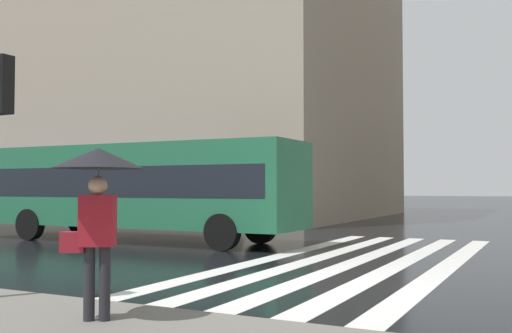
# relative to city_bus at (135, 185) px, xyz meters

# --- Properties ---
(ground_plane) EXTENTS (220.00, 220.00, 0.00)m
(ground_plane) POSITION_rel_city_bus_xyz_m (-5.50, -8.17, -1.76)
(ground_plane) COLOR black
(zebra_crossing) EXTENTS (13.00, 4.50, 0.01)m
(zebra_crossing) POSITION_rel_city_bus_xyz_m (-1.50, -7.72, -1.76)
(zebra_crossing) COLOR silver
(zebra_crossing) RESTS_ON ground_plane
(haussmann_block_mid) EXTENTS (18.84, 22.39, 21.69)m
(haussmann_block_mid) POSITION_rel_city_bus_xyz_m (15.82, 8.32, 8.86)
(haussmann_block_mid) COLOR tan
(haussmann_block_mid) RESTS_ON ground_plane
(city_bus) EXTENTS (2.60, 11.00, 3.00)m
(city_bus) POSITION_rel_city_bus_xyz_m (0.00, 0.00, 0.00)
(city_bus) COLOR #236B47
(city_bus) RESTS_ON ground_plane
(pedestrian_approaching_kerb) EXTENTS (1.07, 1.07, 2.01)m
(pedestrian_approaching_kerb) POSITION_rel_city_bus_xyz_m (-9.51, -7.00, 0.02)
(pedestrian_approaching_kerb) COLOR maroon
(pedestrian_approaching_kerb) RESTS_ON sidewalk_pavement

